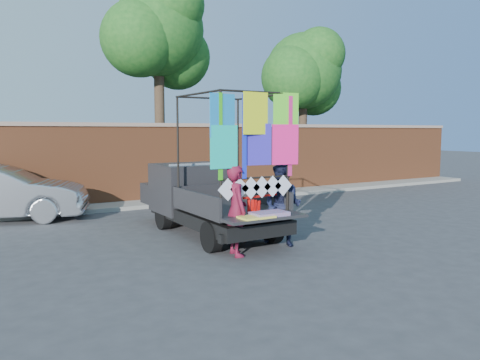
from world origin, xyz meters
TOP-DOWN VIEW (x-y plane):
  - ground at (0.00, 0.00)m, footprint 90.00×90.00m
  - brick_wall at (0.00, 7.00)m, footprint 30.00×0.45m
  - curb at (0.00, 6.30)m, footprint 30.00×1.20m
  - tree_mid at (1.02, 8.12)m, footprint 4.20×3.30m
  - tree_right at (7.52, 8.12)m, footprint 4.20×3.30m
  - pickup_truck at (-0.38, 2.13)m, footprint 1.96×4.92m
  - woman at (-0.80, -0.25)m, footprint 0.51×0.69m
  - man at (0.39, -0.10)m, footprint 0.95×1.02m
  - streamer_bundle at (-0.30, -0.19)m, footprint 0.88×0.20m

SIDE VIEW (x-z plane):
  - ground at x=0.00m, z-range 0.00..0.00m
  - curb at x=0.00m, z-range 0.00..0.12m
  - pickup_truck at x=-0.38m, z-range -0.77..2.33m
  - man at x=0.39m, z-range 0.00..1.69m
  - woman at x=-0.80m, z-range 0.00..1.73m
  - streamer_bundle at x=-0.30m, z-range 0.60..1.21m
  - brick_wall at x=0.00m, z-range 0.02..2.63m
  - tree_right at x=7.52m, z-range 1.44..8.06m
  - tree_mid at x=1.02m, z-range 1.83..9.56m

